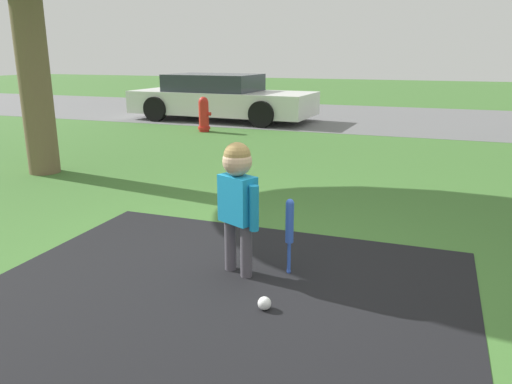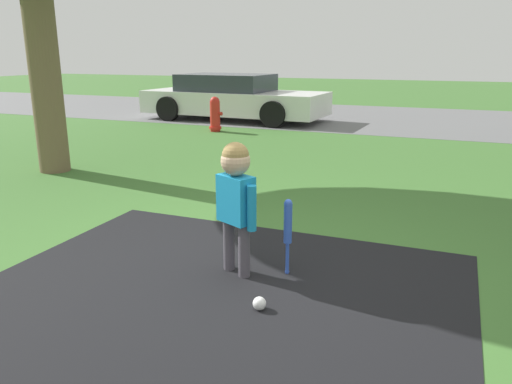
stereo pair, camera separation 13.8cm
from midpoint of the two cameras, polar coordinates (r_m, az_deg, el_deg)
The scene contains 7 objects.
ground_plane at distance 3.94m, azimuth -0.64°, elevation -9.04°, with size 60.00×60.00×0.00m, color #3D6B2D.
street_strip at distance 13.58m, azimuth 16.17°, elevation 8.05°, with size 40.00×6.00×0.01m.
child at distance 3.69m, azimuth -1.26°, elevation 0.20°, with size 0.39×0.26×1.03m.
baseball_bat at distance 3.77m, azimuth 4.71°, elevation -3.91°, with size 0.06×0.06×0.60m.
sports_ball at distance 3.38m, azimuth 1.59°, elevation -12.62°, with size 0.09×0.09×0.09m.
fire_hydrant at distance 10.93m, azimuth -4.33°, elevation 8.84°, with size 0.30×0.27×0.75m.
parked_car at distance 12.82m, azimuth -2.38°, elevation 10.68°, with size 4.67×2.08×1.14m.
Camera 2 is at (1.45, -3.28, 1.64)m, focal length 35.00 mm.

